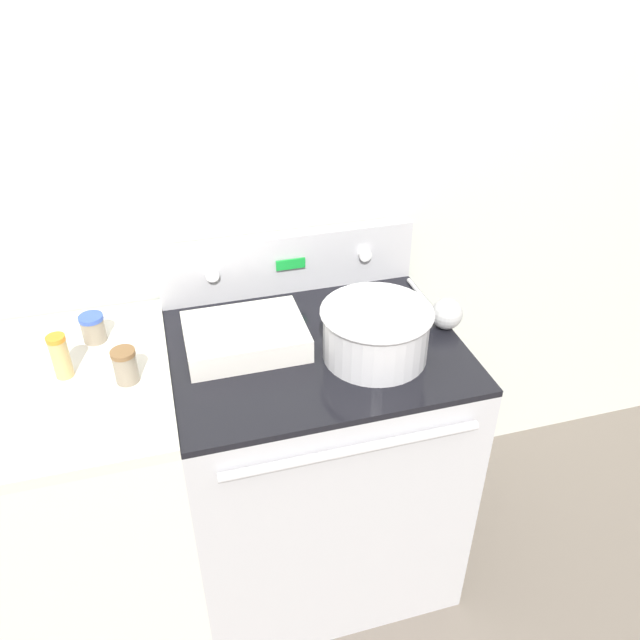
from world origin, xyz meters
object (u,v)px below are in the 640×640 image
object	(u,v)px
mixing_bowl	(376,330)
spice_jar_brown_cap	(125,366)
ladle	(445,313)
spice_jar_blue_cap	(93,328)
casserole_dish	(245,335)
spice_jar_orange_cap	(60,356)

from	to	relation	value
mixing_bowl	spice_jar_brown_cap	bearing A→B (deg)	175.29
ladle	spice_jar_brown_cap	xyz separation A→B (m)	(-0.88, -0.03, 0.02)
spice_jar_blue_cap	spice_jar_brown_cap	bearing A→B (deg)	-68.37
mixing_bowl	spice_jar_brown_cap	size ratio (longest dim) A/B	3.25
casserole_dish	spice_jar_orange_cap	bearing A→B (deg)	-178.08
mixing_bowl	spice_jar_blue_cap	bearing A→B (deg)	160.17
mixing_bowl	ladle	size ratio (longest dim) A/B	0.94
mixing_bowl	casserole_dish	xyz separation A→B (m)	(-0.32, 0.13, -0.04)
casserole_dish	spice_jar_brown_cap	world-z (taller)	spice_jar_brown_cap
casserole_dish	spice_jar_orange_cap	distance (m)	0.46
spice_jar_brown_cap	ladle	bearing A→B (deg)	1.97
spice_jar_brown_cap	spice_jar_blue_cap	xyz separation A→B (m)	(-0.08, 0.21, -0.01)
ladle	spice_jar_blue_cap	bearing A→B (deg)	169.59
spice_jar_blue_cap	spice_jar_orange_cap	size ratio (longest dim) A/B	0.65
mixing_bowl	casserole_dish	bearing A→B (deg)	157.87
ladle	casserole_dish	bearing A→B (deg)	175.02
spice_jar_brown_cap	spice_jar_orange_cap	world-z (taller)	spice_jar_orange_cap
ladle	spice_jar_blue_cap	distance (m)	0.97
mixing_bowl	ladle	distance (m)	0.26
casserole_dish	spice_jar_blue_cap	world-z (taller)	spice_jar_blue_cap
casserole_dish	spice_jar_blue_cap	xyz separation A→B (m)	(-0.39, 0.13, 0.01)
mixing_bowl	casserole_dish	distance (m)	0.35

